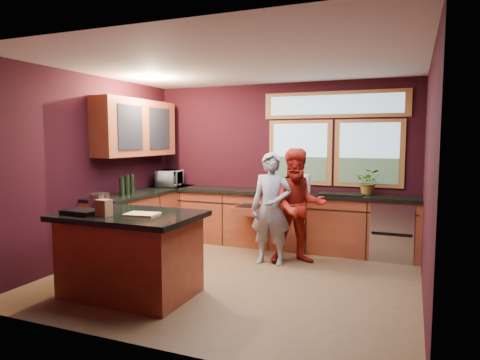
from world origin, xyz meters
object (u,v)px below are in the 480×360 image
Objects in this scene: cutting_board at (142,214)px; stock_pot at (99,201)px; person_red at (298,206)px; person_grey at (271,208)px; island at (131,254)px.

stock_pot is (-0.75, 0.20, 0.08)m from cutting_board.
person_red is 4.70× the size of cutting_board.
cutting_board is (-0.90, -1.83, 0.16)m from person_grey.
person_red reaches higher than person_grey.
stock_pot is at bearing 165.07° from cutting_board.
person_grey is at bearing 58.26° from island.
person_red reaches higher than stock_pot.
island is 2.12m from person_grey.
island is 2.45m from person_red.
island is 6.46× the size of stock_pot.
cutting_board is at bearing -147.73° from person_red.
cutting_board is (0.20, -0.05, 0.48)m from island.
person_grey is at bearing 44.62° from stock_pot.
person_red is 2.36m from cutting_board.
person_grey is 6.63× the size of stock_pot.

